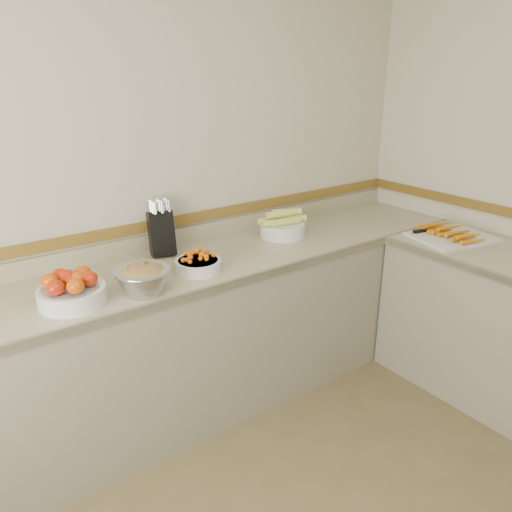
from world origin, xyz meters
TOP-DOWN VIEW (x-y plane):
  - back_wall at (0.00, 2.00)m, footprint 4.00×0.00m
  - counter_back at (0.00, 1.68)m, footprint 4.00×0.65m
  - knife_block at (0.10, 1.90)m, footprint 0.17×0.19m
  - tomato_bowl at (-0.51, 1.56)m, footprint 0.30×0.30m
  - cherry_tomato_bowl at (0.13, 1.56)m, footprint 0.24×0.24m
  - corn_bowl at (0.85, 1.75)m, footprint 0.31×0.28m
  - rhubarb_bowl at (-0.21, 1.47)m, footprint 0.27×0.27m
  - cutting_board at (1.67, 1.10)m, footprint 0.54×0.47m

SIDE VIEW (x-z plane):
  - counter_back at x=0.00m, z-range -0.09..0.99m
  - cutting_board at x=1.67m, z-range 0.89..0.95m
  - cherry_tomato_bowl at x=0.13m, z-range 0.88..1.01m
  - corn_bowl at x=0.85m, z-range 0.88..1.05m
  - tomato_bowl at x=-0.51m, z-range 0.89..1.04m
  - rhubarb_bowl at x=-0.21m, z-range 0.90..1.05m
  - knife_block at x=0.10m, z-range 0.87..1.19m
  - back_wall at x=0.00m, z-range -0.70..3.30m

